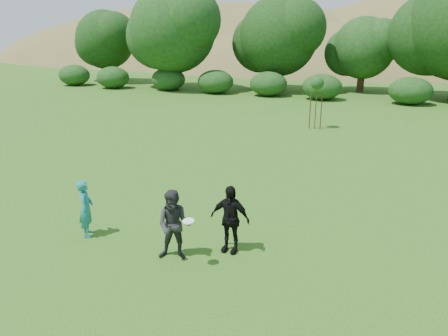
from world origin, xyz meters
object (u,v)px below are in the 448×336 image
(player_grey, at_px, (174,225))
(player_black, at_px, (230,219))
(sapling, at_px, (317,85))
(player_teal, at_px, (86,208))

(player_grey, relative_size, player_black, 1.00)
(player_grey, height_order, player_black, player_grey)
(player_black, relative_size, sapling, 0.61)
(player_black, bearing_deg, player_grey, -141.35)
(player_grey, distance_m, player_black, 1.37)
(player_teal, bearing_deg, sapling, -42.20)
(player_grey, relative_size, sapling, 0.61)
(player_teal, relative_size, player_black, 0.90)
(sapling, bearing_deg, player_black, -90.30)
(player_black, bearing_deg, sapling, 93.79)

